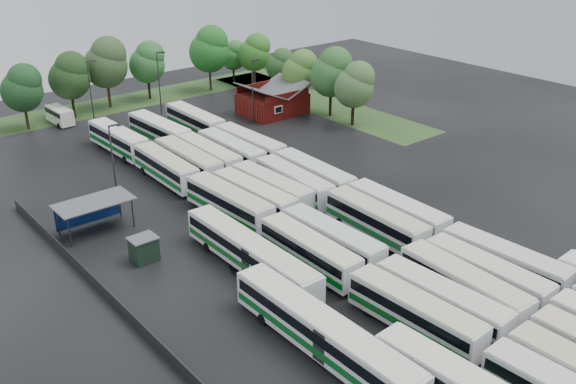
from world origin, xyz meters
TOP-DOWN VIEW (x-y plane):
  - ground at (0.00, 0.00)m, footprint 160.00×160.00m
  - brick_building at (24.00, 42.77)m, footprint 10.07×8.60m
  - wash_shed at (-17.20, 22.02)m, footprint 8.20×4.20m
  - utility_hut at (-16.20, 12.60)m, footprint 2.70×2.20m
  - grass_strip_north at (2.00, 64.80)m, footprint 80.00×10.00m
  - grass_strip_east at (34.00, 42.80)m, footprint 10.00×50.00m
  - west_fence at (-22.20, 8.00)m, footprint 0.10×50.00m
  - bus_r1c0 at (-4.46, -12.41)m, footprint 3.16×12.74m
  - bus_r1c1 at (-1.35, -12.68)m, footprint 3.21×12.70m
  - bus_r1c2 at (1.95, -12.52)m, footprint 3.35×13.04m
  - bus_r1c3 at (5.17, -12.62)m, footprint 2.70×12.51m
  - bus_r1c4 at (8.52, -12.34)m, footprint 3.31×12.70m
  - bus_r2c0 at (-4.38, 0.98)m, footprint 2.88×12.57m
  - bus_r2c1 at (-1.17, 1.19)m, footprint 2.85×12.66m
  - bus_r2c3 at (5.21, 1.20)m, footprint 3.23×13.20m
  - bus_r2c4 at (8.47, 1.21)m, footprint 3.10×13.14m
  - bus_r3c0 at (-4.31, 14.78)m, footprint 3.33×13.17m
  - bus_r3c1 at (-1.06, 14.48)m, footprint 3.22×12.76m
  - bus_r3c2 at (1.94, 15.03)m, footprint 2.98×12.57m
  - bus_r3c3 at (5.06, 14.57)m, footprint 3.31×12.78m
  - bus_r3c4 at (8.32, 14.67)m, footprint 3.22×13.03m
  - bus_r4c0 at (-4.49, 28.71)m, footprint 3.01×12.79m
  - bus_r4c1 at (-1.14, 28.71)m, footprint 2.99×13.07m
  - bus_r4c2 at (1.96, 28.67)m, footprint 2.89×12.61m
  - bus_r4c3 at (5.33, 28.20)m, footprint 2.90×12.76m
  - bus_r4c4 at (8.48, 28.31)m, footprint 2.96×13.11m
  - bus_r5c0 at (-4.55, 42.12)m, footprint 3.12×13.07m
  - bus_r5c2 at (1.83, 41.67)m, footprint 3.31×13.26m
  - bus_r5c4 at (8.39, 42.35)m, footprint 2.92×13.08m
  - artic_bus_west_b at (-9.15, 4.13)m, footprint 2.81×18.79m
  - artic_bus_west_c at (-12.28, -9.72)m, footprint 2.83×19.57m
  - minibus at (-6.00, 60.32)m, footprint 2.57×6.23m
  - tree_north_1 at (-10.84, 60.69)m, footprint 6.35×6.35m
  - tree_north_2 at (-2.70, 62.03)m, footprint 6.66×6.66m
  - tree_north_3 at (4.45, 63.55)m, footprint 7.45×7.45m
  - tree_north_4 at (12.34, 63.86)m, footprint 6.37×6.37m
  - tree_north_5 at (24.06, 61.60)m, footprint 7.41×7.41m
  - tree_north_6 at (31.21, 64.16)m, footprint 4.98×4.98m
  - tree_east_0 at (30.28, 29.61)m, footprint 6.27×6.27m
  - tree_east_1 at (30.86, 35.52)m, footprint 7.00×7.00m
  - tree_east_2 at (30.41, 43.06)m, footprint 6.04×6.03m
  - tree_east_3 at (32.86, 51.53)m, footprint 5.14×5.14m
  - tree_east_4 at (32.52, 58.91)m, footprint 6.16×6.16m
  - lamp_post_ne at (18.48, 40.70)m, footprint 1.59×0.31m
  - lamp_post_nw at (-12.82, 25.16)m, footprint 1.59×0.31m
  - lamp_post_back_w at (-2.80, 53.86)m, footprint 1.69×0.33m
  - lamp_post_back_e at (9.25, 54.28)m, footprint 1.62×0.32m
  - puddle_0 at (-0.10, -21.56)m, footprint 4.29×4.29m
  - puddle_2 at (-7.03, 4.01)m, footprint 8.02×8.02m
  - puddle_3 at (5.10, 0.12)m, footprint 4.27×4.27m

SIDE VIEW (x-z plane):
  - ground at x=0.00m, z-range 0.00..0.00m
  - puddle_0 at x=-0.10m, z-range 0.00..0.01m
  - puddle_2 at x=-7.03m, z-range 0.00..0.01m
  - puddle_3 at x=5.10m, z-range 0.00..0.01m
  - grass_strip_north at x=2.00m, z-range 0.00..0.01m
  - grass_strip_east at x=34.00m, z-range 0.00..0.01m
  - west_fence at x=-22.20m, z-range 0.00..1.20m
  - utility_hut at x=-16.20m, z-range 0.01..2.63m
  - minibus at x=-6.00m, z-range 0.15..2.82m
  - brick_building at x=24.00m, z-range -0.83..4.56m
  - bus_r1c3 at x=5.17m, z-range 0.17..3.65m
  - bus_r3c2 at x=1.94m, z-range 0.17..3.65m
  - bus_r2c0 at x=-4.38m, z-range 0.17..3.66m
  - bus_r4c2 at x=1.96m, z-range 0.17..3.67m
  - bus_r1c4 at x=8.52m, z-range 0.18..3.68m
  - bus_r1c1 at x=-1.35m, z-range 0.18..3.68m
  - artic_bus_west_b at x=-9.15m, z-range 0.19..3.67m
  - bus_r2c1 at x=-1.17m, z-range 0.18..3.69m
  - bus_r1c0 at x=-4.46m, z-range 0.18..3.70m
  - bus_r3c3 at x=5.06m, z-range 0.18..3.70m
  - bus_r3c1 at x=-1.06m, z-range 0.18..3.70m
  - bus_r4c3 at x=5.33m, z-range 0.18..3.72m
  - bus_r4c0 at x=-4.49m, z-range 0.18..3.72m
  - bus_r1c2 at x=1.95m, z-range 0.18..3.78m
  - bus_r3c4 at x=8.32m, z-range 0.18..3.78m
  - bus_r5c0 at x=-4.55m, z-range 0.18..3.80m
  - bus_r4c1 at x=-1.14m, z-range 0.18..3.81m
  - bus_r5c4 at x=8.39m, z-range 0.18..3.81m
  - bus_r3c0 at x=-4.31m, z-range 0.18..3.82m
  - bus_r4c4 at x=8.48m, z-range 0.18..3.82m
  - bus_r2c4 at x=8.47m, z-range 0.18..3.82m
  - bus_r2c3 at x=5.21m, z-range 0.18..3.83m
  - artic_bus_west_c at x=-12.28m, z-range 0.20..3.83m
  - bus_r5c2 at x=1.83m, z-range 0.18..3.84m
  - wash_shed at x=-17.20m, z-range 1.20..4.78m
  - tree_north_6 at x=31.21m, z-range 1.18..9.42m
  - tree_east_3 at x=32.86m, z-range 1.22..9.73m
  - lamp_post_nw at x=-12.82m, z-range 0.83..11.16m
  - lamp_post_ne at x=18.48m, z-range 0.83..11.18m
  - lamp_post_back_e at x=9.25m, z-range 0.85..11.38m
  - lamp_post_back_w at x=-2.80m, z-range 0.88..11.85m
  - tree_east_2 at x=30.41m, z-range 1.43..11.42m
  - tree_east_4 at x=32.52m, z-range 1.46..11.66m
  - tree_east_0 at x=30.28m, z-range 1.48..11.87m
  - tree_north_1 at x=-10.84m, z-range 1.51..12.02m
  - tree_north_4 at x=12.34m, z-range 1.51..12.07m
  - tree_north_2 at x=-2.70m, z-range 1.58..12.62m
  - tree_east_1 at x=30.86m, z-range 1.66..13.26m
  - tree_north_5 at x=24.06m, z-range 1.76..14.03m
  - tree_north_3 at x=4.45m, z-range 1.77..14.10m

